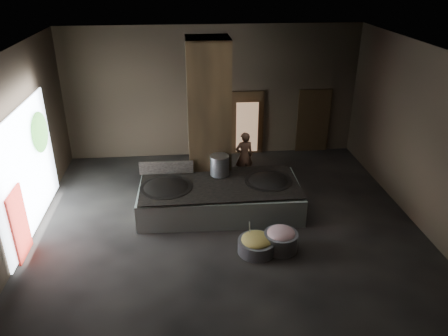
{
  "coord_description": "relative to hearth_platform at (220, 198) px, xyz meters",
  "views": [
    {
      "loc": [
        -1.01,
        -10.02,
        6.32
      ],
      "look_at": [
        0.02,
        0.6,
        1.25
      ],
      "focal_mm": 35.0,
      "sensor_mm": 36.0,
      "label": 1
    }
  ],
  "objects": [
    {
      "name": "ceiling",
      "position": [
        0.11,
        -0.5,
        4.17
      ],
      "size": [
        10.0,
        9.0,
        0.1
      ],
      "primitive_type": "cube",
      "color": "black",
      "rests_on": "back_wall"
    },
    {
      "name": "pavilion_sliver",
      "position": [
        -4.77,
        -1.6,
        0.47
      ],
      "size": [
        0.05,
        0.9,
        1.7
      ],
      "primitive_type": "cube",
      "color": "maroon",
      "rests_on": "ground"
    },
    {
      "name": "meat_basin",
      "position": [
        1.3,
        -1.97,
        -0.16
      ],
      "size": [
        1.01,
        1.01,
        0.45
      ],
      "primitive_type": "cylinder",
      "rotation": [
        0.0,
        0.0,
        -0.27
      ],
      "color": "slate",
      "rests_on": "ground"
    },
    {
      "name": "stock_pot",
      "position": [
        0.05,
        0.55,
        0.75
      ],
      "size": [
        0.53,
        0.53,
        0.57
      ],
      "primitive_type": "cylinder",
      "color": "#A6AAAE",
      "rests_on": "hearth_platform"
    },
    {
      "name": "wok_left_rim",
      "position": [
        -1.45,
        -0.05,
        0.44
      ],
      "size": [
        1.41,
        1.41,
        0.05
      ],
      "primitive_type": "cylinder",
      "color": "black",
      "rests_on": "hearth_platform"
    },
    {
      "name": "doorway_near_glow",
      "position": [
        1.3,
        3.74,
        0.67
      ],
      "size": [
        0.76,
        0.04,
        1.81
      ],
      "primitive_type": "cube",
      "color": "#8C6647",
      "rests_on": "ground"
    },
    {
      "name": "left_opening",
      "position": [
        -4.84,
        -0.3,
        1.22
      ],
      "size": [
        0.04,
        4.2,
        3.1
      ],
      "primitive_type": "cube",
      "color": "white",
      "rests_on": "ground"
    },
    {
      "name": "back_wall",
      "position": [
        0.11,
        4.05,
        1.87
      ],
      "size": [
        10.0,
        0.1,
        4.5
      ],
      "primitive_type": "cube",
      "color": "black",
      "rests_on": "ground"
    },
    {
      "name": "splash_guard",
      "position": [
        -1.45,
        0.75,
        0.65
      ],
      "size": [
        1.53,
        0.1,
        0.38
      ],
      "primitive_type": "cube",
      "rotation": [
        0.0,
        0.0,
        -0.03
      ],
      "color": "black",
      "rests_on": "hearth_platform"
    },
    {
      "name": "floor",
      "position": [
        0.11,
        -0.5,
        -0.43
      ],
      "size": [
        10.0,
        9.0,
        0.1
      ],
      "primitive_type": "cube",
      "color": "black",
      "rests_on": "ground"
    },
    {
      "name": "platform_cap",
      "position": [
        0.0,
        0.0,
        0.43
      ],
      "size": [
        4.29,
        2.06,
        0.03
      ],
      "primitive_type": "cube",
      "color": "black",
      "rests_on": "hearth_platform"
    },
    {
      "name": "doorway_near",
      "position": [
        1.31,
        3.95,
        0.72
      ],
      "size": [
        1.18,
        0.08,
        2.38
      ],
      "primitive_type": "cube",
      "color": "black",
      "rests_on": "ground"
    },
    {
      "name": "meat_fill",
      "position": [
        1.3,
        -1.97,
        0.07
      ],
      "size": [
        0.68,
        0.68,
        0.26
      ],
      "primitive_type": "ellipsoid",
      "color": "#A2616A",
      "rests_on": "meat_basin"
    },
    {
      "name": "veg_fill",
      "position": [
        0.71,
        -2.03,
        -0.03
      ],
      "size": [
        0.74,
        0.74,
        0.23
      ],
      "primitive_type": "ellipsoid",
      "color": "olive",
      "rests_on": "veg_basin"
    },
    {
      "name": "wok_right_rim",
      "position": [
        1.35,
        0.05,
        0.44
      ],
      "size": [
        1.32,
        1.32,
        0.05
      ],
      "primitive_type": "cylinder",
      "color": "black",
      "rests_on": "hearth_platform"
    },
    {
      "name": "hearth_platform",
      "position": [
        0.0,
        0.0,
        0.0
      ],
      "size": [
        4.45,
        2.22,
        0.76
      ],
      "primitive_type": "cube",
      "rotation": [
        0.0,
        0.0,
        -0.03
      ],
      "color": "#A4B6A7",
      "rests_on": "ground"
    },
    {
      "name": "ladle",
      "position": [
        0.56,
        -1.88,
        0.17
      ],
      "size": [
        0.12,
        0.35,
        0.64
      ],
      "primitive_type": "cylinder",
      "rotation": [
        0.49,
        0.0,
        -0.26
      ],
      "color": "#A6AAAE",
      "rests_on": "veg_basin"
    },
    {
      "name": "wok_left",
      "position": [
        -1.45,
        -0.05,
        0.37
      ],
      "size": [
        1.38,
        1.38,
        0.38
      ],
      "primitive_type": "ellipsoid",
      "color": "black",
      "rests_on": "hearth_platform"
    },
    {
      "name": "right_wall",
      "position": [
        5.16,
        -0.5,
        1.87
      ],
      "size": [
        0.1,
        9.0,
        4.5
      ],
      "primitive_type": "cube",
      "color": "black",
      "rests_on": "ground"
    },
    {
      "name": "doorway_far_glow",
      "position": [
        3.69,
        4.18,
        0.67
      ],
      "size": [
        0.8,
        0.04,
        1.88
      ],
      "primitive_type": "cube",
      "color": "#8C6647",
      "rests_on": "ground"
    },
    {
      "name": "front_wall",
      "position": [
        0.11,
        -5.05,
        1.87
      ],
      "size": [
        10.0,
        0.1,
        4.5
      ],
      "primitive_type": "cube",
      "color": "black",
      "rests_on": "ground"
    },
    {
      "name": "tree_silhouette",
      "position": [
        -4.74,
        0.8,
        1.82
      ],
      "size": [
        0.28,
        1.1,
        1.1
      ],
      "primitive_type": "ellipsoid",
      "color": "#194714",
      "rests_on": "left_opening"
    },
    {
      "name": "wok_right",
      "position": [
        1.35,
        0.05,
        0.37
      ],
      "size": [
        1.29,
        1.29,
        0.36
      ],
      "primitive_type": "ellipsoid",
      "color": "black",
      "rests_on": "hearth_platform"
    },
    {
      "name": "veg_basin",
      "position": [
        0.71,
        -2.03,
        -0.22
      ],
      "size": [
        1.04,
        1.04,
        0.33
      ],
      "primitive_type": "cylinder",
      "rotation": [
        0.0,
        0.0,
        0.17
      ],
      "color": "slate",
      "rests_on": "ground"
    },
    {
      "name": "left_wall",
      "position": [
        -4.94,
        -0.5,
        1.87
      ],
      "size": [
        0.1,
        9.0,
        4.5
      ],
      "primitive_type": "cube",
      "color": "black",
      "rests_on": "ground"
    },
    {
      "name": "pillar",
      "position": [
        -0.19,
        1.4,
        1.87
      ],
      "size": [
        1.2,
        1.2,
        4.5
      ],
      "primitive_type": "cube",
      "color": "black",
      "rests_on": "ground"
    },
    {
      "name": "doorway_far",
      "position": [
        3.71,
        3.95,
        0.72
      ],
      "size": [
        1.18,
        0.08,
        2.38
      ],
      "primitive_type": "cube",
      "color": "black",
      "rests_on": "ground"
    },
    {
      "name": "cook",
      "position": [
        0.94,
        1.86,
        0.41
      ],
      "size": [
        0.63,
        0.47,
        1.59
      ],
      "primitive_type": "imported",
      "rotation": [
        0.0,
        0.0,
        3.31
      ],
      "color": "#8B5D46",
      "rests_on": "ground"
    }
  ]
}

